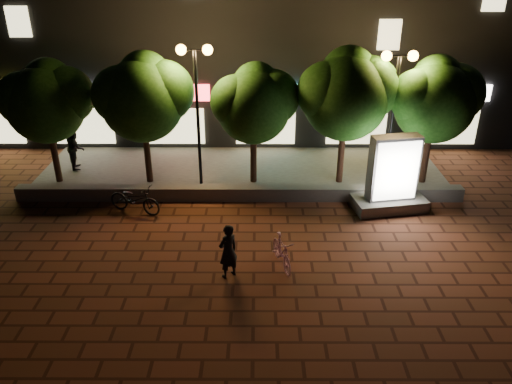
{
  "coord_description": "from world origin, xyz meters",
  "views": [
    {
      "loc": [
        0.66,
        -12.31,
        8.27
      ],
      "look_at": [
        0.61,
        1.5,
        1.52
      ],
      "focal_mm": 35.49,
      "sensor_mm": 36.0,
      "label": 1
    }
  ],
  "objects_px": {
    "tree_right": "(347,92)",
    "street_lamp_left": "(196,81)",
    "street_lamp_right": "(396,85)",
    "tree_far_left": "(47,99)",
    "tree_mid": "(255,101)",
    "ad_kiosk": "(392,180)",
    "pedestrian": "(75,147)",
    "tree_far_right": "(436,97)",
    "rider": "(228,251)",
    "scooter_pink": "(282,252)",
    "scooter_parked": "(135,199)",
    "tree_left": "(143,95)"
  },
  "relations": [
    {
      "from": "tree_left",
      "to": "rider",
      "type": "distance_m",
      "value": 7.48
    },
    {
      "from": "tree_right",
      "to": "street_lamp_left",
      "type": "relative_size",
      "value": 0.98
    },
    {
      "from": "street_lamp_right",
      "to": "ad_kiosk",
      "type": "height_order",
      "value": "street_lamp_right"
    },
    {
      "from": "tree_mid",
      "to": "pedestrian",
      "type": "distance_m",
      "value": 7.66
    },
    {
      "from": "street_lamp_left",
      "to": "rider",
      "type": "bearing_deg",
      "value": -77.04
    },
    {
      "from": "tree_far_left",
      "to": "street_lamp_left",
      "type": "height_order",
      "value": "street_lamp_left"
    },
    {
      "from": "tree_far_right",
      "to": "street_lamp_right",
      "type": "relative_size",
      "value": 0.96
    },
    {
      "from": "tree_far_right",
      "to": "pedestrian",
      "type": "xyz_separation_m",
      "value": [
        -13.73,
        1.23,
        -2.4
      ]
    },
    {
      "from": "street_lamp_right",
      "to": "scooter_pink",
      "type": "height_order",
      "value": "street_lamp_right"
    },
    {
      "from": "scooter_parked",
      "to": "pedestrian",
      "type": "height_order",
      "value": "pedestrian"
    },
    {
      "from": "tree_left",
      "to": "street_lamp_left",
      "type": "distance_m",
      "value": 2.05
    },
    {
      "from": "tree_right",
      "to": "street_lamp_right",
      "type": "distance_m",
      "value": 1.7
    },
    {
      "from": "tree_mid",
      "to": "scooter_parked",
      "type": "height_order",
      "value": "tree_mid"
    },
    {
      "from": "tree_left",
      "to": "street_lamp_left",
      "type": "xyz_separation_m",
      "value": [
        1.95,
        -0.26,
        0.58
      ]
    },
    {
      "from": "street_lamp_left",
      "to": "pedestrian",
      "type": "bearing_deg",
      "value": 163.87
    },
    {
      "from": "tree_mid",
      "to": "rider",
      "type": "bearing_deg",
      "value": -96.39
    },
    {
      "from": "street_lamp_left",
      "to": "scooter_parked",
      "type": "height_order",
      "value": "street_lamp_left"
    },
    {
      "from": "tree_far_left",
      "to": "street_lamp_right",
      "type": "bearing_deg",
      "value": -1.21
    },
    {
      "from": "rider",
      "to": "ad_kiosk",
      "type": "bearing_deg",
      "value": 178.47
    },
    {
      "from": "tree_left",
      "to": "scooter_parked",
      "type": "distance_m",
      "value": 3.84
    },
    {
      "from": "tree_right",
      "to": "scooter_pink",
      "type": "distance_m",
      "value": 6.93
    },
    {
      "from": "tree_left",
      "to": "pedestrian",
      "type": "bearing_deg",
      "value": 159.09
    },
    {
      "from": "rider",
      "to": "pedestrian",
      "type": "bearing_deg",
      "value": -86.98
    },
    {
      "from": "ad_kiosk",
      "to": "pedestrian",
      "type": "bearing_deg",
      "value": 164.11
    },
    {
      "from": "ad_kiosk",
      "to": "scooter_parked",
      "type": "xyz_separation_m",
      "value": [
        -8.74,
        -0.31,
        -0.57
      ]
    },
    {
      "from": "tree_far_right",
      "to": "scooter_parked",
      "type": "height_order",
      "value": "tree_far_right"
    },
    {
      "from": "tree_far_left",
      "to": "tree_mid",
      "type": "xyz_separation_m",
      "value": [
        7.5,
        -0.0,
        -0.08
      ]
    },
    {
      "from": "tree_left",
      "to": "scooter_parked",
      "type": "relative_size",
      "value": 2.54
    },
    {
      "from": "street_lamp_left",
      "to": "rider",
      "type": "height_order",
      "value": "street_lamp_left"
    },
    {
      "from": "tree_right",
      "to": "scooter_parked",
      "type": "distance_m",
      "value": 8.36
    },
    {
      "from": "tree_mid",
      "to": "ad_kiosk",
      "type": "height_order",
      "value": "tree_mid"
    },
    {
      "from": "street_lamp_right",
      "to": "rider",
      "type": "bearing_deg",
      "value": -133.67
    },
    {
      "from": "tree_far_left",
      "to": "pedestrian",
      "type": "bearing_deg",
      "value": 77.4
    },
    {
      "from": "tree_mid",
      "to": "street_lamp_right",
      "type": "height_order",
      "value": "street_lamp_right"
    },
    {
      "from": "tree_left",
      "to": "scooter_pink",
      "type": "height_order",
      "value": "tree_left"
    },
    {
      "from": "tree_right",
      "to": "tree_far_left",
      "type": "bearing_deg",
      "value": -180.0
    },
    {
      "from": "scooter_pink",
      "to": "scooter_parked",
      "type": "height_order",
      "value": "scooter_parked"
    },
    {
      "from": "ad_kiosk",
      "to": "scooter_parked",
      "type": "distance_m",
      "value": 8.77
    },
    {
      "from": "tree_far_right",
      "to": "ad_kiosk",
      "type": "relative_size",
      "value": 1.78
    },
    {
      "from": "street_lamp_left",
      "to": "street_lamp_right",
      "type": "bearing_deg",
      "value": 0.0
    },
    {
      "from": "street_lamp_right",
      "to": "tree_far_left",
      "type": "bearing_deg",
      "value": 178.79
    },
    {
      "from": "rider",
      "to": "scooter_pink",
      "type": "bearing_deg",
      "value": 160.24
    },
    {
      "from": "rider",
      "to": "pedestrian",
      "type": "distance_m",
      "value": 9.88
    },
    {
      "from": "tree_mid",
      "to": "street_lamp_left",
      "type": "bearing_deg",
      "value": -172.69
    },
    {
      "from": "tree_far_right",
      "to": "street_lamp_right",
      "type": "height_order",
      "value": "street_lamp_right"
    },
    {
      "from": "tree_far_right",
      "to": "rider",
      "type": "height_order",
      "value": "tree_far_right"
    },
    {
      "from": "pedestrian",
      "to": "tree_left",
      "type": "bearing_deg",
      "value": -125.5
    },
    {
      "from": "scooter_pink",
      "to": "tree_right",
      "type": "bearing_deg",
      "value": 50.51
    },
    {
      "from": "scooter_pink",
      "to": "rider",
      "type": "bearing_deg",
      "value": -176.96
    },
    {
      "from": "tree_mid",
      "to": "tree_far_right",
      "type": "height_order",
      "value": "tree_far_right"
    }
  ]
}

